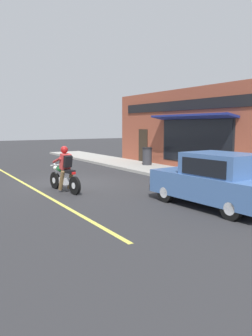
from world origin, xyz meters
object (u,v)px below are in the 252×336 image
object	(u,v)px
fire_hydrant	(182,164)
trash_bin	(147,156)
motorcycle_with_rider	(65,173)
traffic_cone	(241,175)
car_hatchback	(215,181)

from	to	relation	value
fire_hydrant	trash_bin	distance (m)	3.54
motorcycle_with_rider	traffic_cone	distance (m)	6.77
motorcycle_with_rider	car_hatchback	xyz separation A→B (m)	(2.84, -4.35, 0.09)
traffic_cone	fire_hydrant	size ratio (longest dim) A/B	0.68
traffic_cone	trash_bin	world-z (taller)	trash_bin
motorcycle_with_rider	car_hatchback	bearing A→B (deg)	-56.89
car_hatchback	traffic_cone	bearing A→B (deg)	28.28
car_hatchback	trash_bin	distance (m)	9.08
motorcycle_with_rider	trash_bin	world-z (taller)	motorcycle_with_rider
traffic_cone	trash_bin	xyz separation A→B (m)	(0.14, 6.49, 0.20)
traffic_cone	car_hatchback	bearing A→B (deg)	-151.72
fire_hydrant	motorcycle_with_rider	bearing A→B (deg)	-175.22
trash_bin	car_hatchback	bearing A→B (deg)	-113.26
car_hatchback	fire_hydrant	bearing A→B (deg)	57.90
traffic_cone	motorcycle_with_rider	bearing A→B (deg)	158.32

